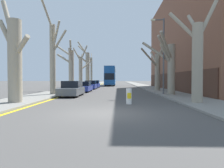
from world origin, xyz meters
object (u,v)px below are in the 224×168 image
at_px(street_tree_left_5, 91,70).
at_px(lamp_post, 163,52).
at_px(street_tree_left_4, 87,67).
at_px(street_tree_right_1, 170,65).
at_px(parked_car_0, 72,89).
at_px(street_tree_left_2, 71,67).
at_px(street_tree_left_0, 14,57).
at_px(street_tree_right_2, 157,69).
at_px(parked_car_3, 94,84).
at_px(street_tree_left_1, 53,55).
at_px(double_decker_bus, 110,75).
at_px(street_tree_right_0, 197,56).
at_px(parked_car_1, 84,87).
at_px(street_tree_left_3, 81,70).
at_px(traffic_bollard, 129,96).
at_px(parked_car_2, 91,85).

distance_m(street_tree_left_5, lamp_post, 32.93).
distance_m(street_tree_left_4, street_tree_left_5, 8.20).
height_order(street_tree_right_1, parked_car_0, street_tree_right_1).
height_order(street_tree_left_2, street_tree_left_5, street_tree_left_5).
height_order(street_tree_left_4, street_tree_right_1, street_tree_left_4).
bearing_deg(street_tree_left_2, street_tree_left_0, -90.26).
relative_size(street_tree_left_2, street_tree_right_2, 1.10).
distance_m(street_tree_left_2, lamp_post, 13.82).
bearing_deg(parked_car_3, street_tree_left_1, -96.85).
distance_m(street_tree_left_5, double_decker_bus, 5.35).
bearing_deg(lamp_post, street_tree_right_0, -84.43).
distance_m(double_decker_bus, parked_car_0, 30.96).
bearing_deg(double_decker_bus, street_tree_right_1, -76.58).
distance_m(street_tree_left_4, parked_car_1, 17.99).
xyz_separation_m(street_tree_left_3, parked_car_0, (2.14, -16.24, -2.58)).
height_order(double_decker_bus, lamp_post, lamp_post).
bearing_deg(street_tree_left_3, traffic_bollard, -71.78).
height_order(street_tree_right_0, parked_car_1, street_tree_right_0).
relative_size(street_tree_left_3, street_tree_right_1, 1.26).
distance_m(street_tree_left_5, parked_car_1, 26.01).
relative_size(street_tree_left_5, lamp_post, 1.11).
bearing_deg(lamp_post, street_tree_left_4, 116.32).
distance_m(double_decker_bus, lamp_post, 30.21).
distance_m(street_tree_left_5, parked_car_2, 19.53).
bearing_deg(parked_car_3, parked_car_0, -90.00).
height_order(street_tree_left_2, street_tree_right_2, street_tree_left_2).
xyz_separation_m(street_tree_left_5, street_tree_right_2, (12.18, -23.95, -1.00)).
relative_size(street_tree_left_3, lamp_post, 0.97).
distance_m(street_tree_left_0, lamp_post, 13.59).
bearing_deg(street_tree_left_2, parked_car_3, 75.82).
bearing_deg(street_tree_left_4, double_decker_bus, 54.59).
distance_m(street_tree_left_2, parked_car_1, 4.50).
bearing_deg(street_tree_left_4, street_tree_right_0, -68.18).
height_order(street_tree_left_4, parked_car_2, street_tree_left_4).
relative_size(street_tree_left_4, parked_car_2, 2.46).
xyz_separation_m(street_tree_left_4, street_tree_right_2, (12.03, -15.75, -1.20)).
height_order(parked_car_2, traffic_bollard, parked_car_2).
relative_size(street_tree_right_0, street_tree_right_1, 1.29).
xyz_separation_m(street_tree_left_4, double_decker_bus, (4.81, 6.76, -1.61)).
distance_m(street_tree_left_3, parked_car_0, 16.58).
bearing_deg(parked_car_1, street_tree_left_0, -100.78).
relative_size(street_tree_right_0, parked_car_1, 1.73).
height_order(street_tree_left_1, traffic_bollard, street_tree_left_1).
xyz_separation_m(street_tree_left_3, street_tree_left_5, (-0.29, 15.99, 0.76)).
relative_size(street_tree_right_0, parked_car_0, 1.77).
distance_m(street_tree_left_1, street_tree_right_2, 14.03).
bearing_deg(street_tree_right_2, street_tree_right_1, -91.15).
distance_m(street_tree_left_2, street_tree_right_0, 19.19).
distance_m(street_tree_left_0, parked_car_1, 13.05).
relative_size(street_tree_left_5, parked_car_1, 1.95).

